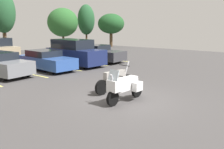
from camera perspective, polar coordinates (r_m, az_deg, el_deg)
ground at (r=10.38m, az=3.26°, el=-5.86°), size 44.00×44.00×0.10m
motorcycle_touring at (r=9.79m, az=2.84°, el=-2.70°), size 2.18×0.91×1.39m
motorcycle_second at (r=11.35m, az=0.74°, el=-1.14°), size 2.37×0.62×1.33m
parking_stripes at (r=16.17m, az=-23.60°, el=-0.40°), size 19.60×4.72×0.01m
car_blue at (r=17.56m, az=-14.96°, el=3.18°), size 2.08×4.76×1.34m
car_navy at (r=19.08m, az=-8.64°, el=4.98°), size 2.26×4.97×1.97m
car_charcoal at (r=20.92m, az=-3.44°, el=4.89°), size 2.09×4.71×1.41m
tree_left at (r=35.06m, az=-11.30°, el=11.70°), size 4.14×4.14×5.36m
tree_far_left at (r=35.89m, az=-0.22°, el=11.62°), size 3.76×3.76×4.68m
tree_center_right at (r=27.99m, az=-23.92°, el=13.06°), size 2.48×2.48×6.52m
tree_rear at (r=37.87m, az=-5.98°, el=12.45°), size 2.53×2.53×6.08m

